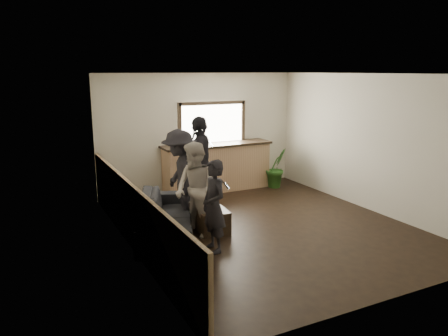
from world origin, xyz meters
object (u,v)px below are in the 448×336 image
cup_a (201,202)px  person_c (180,177)px  cup_b (218,208)px  person_b (195,190)px  potted_plant (276,168)px  person_a (214,206)px  bar_counter (217,164)px  person_d (200,164)px  coffee_table (209,218)px  sofa (166,216)px

cup_a → person_c: person_c is taller
cup_b → person_b: person_b is taller
potted_plant → person_a: person_a is taller
bar_counter → person_d: (-0.98, -1.28, 0.34)m
coffee_table → person_c: bearing=122.5°
cup_a → potted_plant: 3.29m
cup_b → person_b: bearing=178.4°
bar_counter → person_c: 2.44m
cup_b → person_c: size_ratio=0.05×
person_a → person_c: 1.50m
potted_plant → cup_a: bearing=-148.3°
cup_b → person_d: size_ratio=0.05×
cup_a → coffee_table: bearing=-68.4°
coffee_table → cup_a: cup_a is taller
cup_a → person_a: (-0.27, -1.14, 0.29)m
person_c → sofa: bearing=-38.4°
cup_a → person_d: bearing=66.8°
bar_counter → cup_a: size_ratio=22.98×
person_b → person_c: person_c is taller
cup_a → person_b: size_ratio=0.07×
sofa → coffee_table: sofa is taller
potted_plant → person_d: person_d is taller
bar_counter → sofa: bearing=-133.0°
cup_a → potted_plant: size_ratio=0.12×
cup_b → potted_plant: size_ratio=0.09×
bar_counter → person_c: bearing=-132.2°
person_a → person_b: (-0.00, 0.75, 0.08)m
coffee_table → person_d: bearing=74.6°
person_c → bar_counter: bearing=145.6°
cup_a → cup_b: 0.43m
person_c → person_d: (0.64, 0.52, 0.08)m
person_a → bar_counter: bearing=151.8°
cup_b → person_d: bearing=80.1°
person_a → person_b: 0.76m
person_c → person_b: bearing=7.8°
bar_counter → person_a: size_ratio=1.80×
sofa → person_a: person_a is taller
potted_plant → person_b: size_ratio=0.59×
coffee_table → person_b: 0.74m
sofa → person_c: person_c is taller
cup_b → person_a: (-0.42, -0.74, 0.29)m
potted_plant → person_c: person_c is taller
coffee_table → person_d: size_ratio=0.47×
coffee_table → potted_plant: (2.72, 1.93, 0.29)m
coffee_table → person_b: size_ratio=0.56×
sofa → person_c: bearing=-25.1°
coffee_table → person_c: size_ratio=0.52×
sofa → person_d: person_d is taller
potted_plant → person_c: 3.39m
bar_counter → person_a: bearing=-116.3°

